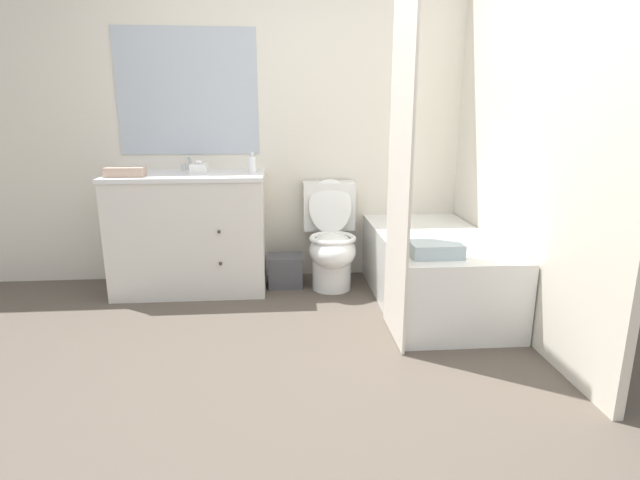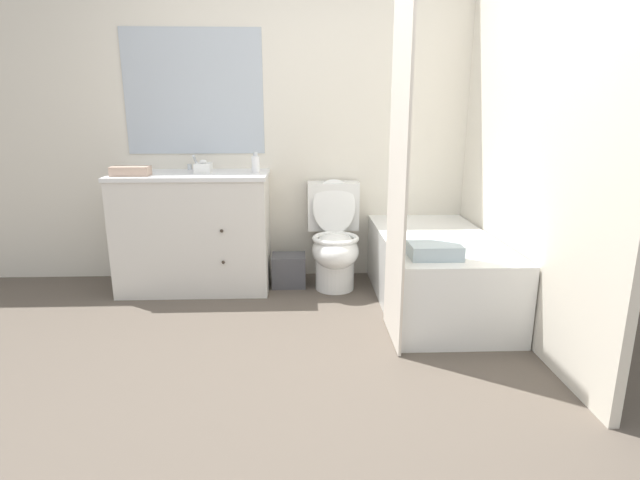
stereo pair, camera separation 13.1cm
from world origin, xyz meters
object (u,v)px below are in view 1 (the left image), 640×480
Objects in this scene: vanity_cabinet at (190,231)px; wastebasket at (285,271)px; tissue_box at (199,168)px; hand_towel_folded at (125,172)px; sink_faucet at (191,166)px; bathtub at (433,269)px; soap_dispenser at (252,164)px; toilet at (331,240)px; bath_towel_folded at (436,250)px.

vanity_cabinet reaches higher than wastebasket.
tissue_box is 0.51m from hand_towel_folded.
tissue_box is 0.51× the size of hand_towel_folded.
sink_faucet is 1.98m from bathtub.
tissue_box is (0.09, -0.21, 0.00)m from sink_faucet.
wastebasket is 1.01m from tissue_box.
soap_dispenser is (0.38, 0.01, 0.03)m from tissue_box.
sink_faucet is at bearing 167.52° from toilet.
vanity_cabinet is 0.48m from tissue_box.
soap_dispenser reaches higher than bath_towel_folded.
hand_towel_folded reaches higher than wastebasket.
hand_towel_folded is at bearing -159.95° from vanity_cabinet.
vanity_cabinet is 4.27× the size of hand_towel_folded.
bathtub is (1.75, -0.44, -0.20)m from vanity_cabinet.
vanity_cabinet is 0.78× the size of bathtub.
toilet reaches higher than bathtub.
vanity_cabinet is 0.69m from soap_dispenser.
toilet is 0.57× the size of bathtub.
bath_towel_folded is at bearing -35.98° from sink_faucet.
vanity_cabinet is 1.81m from bathtub.
sink_faucet is 2.00m from bath_towel_folded.
soap_dispenser is 1.53m from bath_towel_folded.
hand_towel_folded is at bearing -170.29° from soap_dispenser.
soap_dispenser reaches higher than wastebasket.
bathtub is (1.75, -0.64, -0.67)m from sink_faucet.
sink_faucet is at bearing 164.28° from wastebasket.
bathtub is 1.84m from tissue_box.
vanity_cabinet is at bearing 178.15° from toilet.
tissue_box reaches higher than bath_towel_folded.
sink_faucet is at bearing 159.73° from bathtub.
bath_towel_folded is (1.98, -0.81, -0.38)m from hand_towel_folded.
sink_faucet is at bearing 90.00° from vanity_cabinet.
soap_dispenser is 0.57× the size of hand_towel_folded.
soap_dispenser is at bearing 1.63° from tissue_box.
tissue_box is at bearing -179.34° from wastebasket.
wastebasket is at bearing 132.67° from bath_towel_folded.
bathtub is 1.52m from soap_dispenser.
bathtub is 1.13m from wastebasket.
wastebasket is 0.98× the size of hand_towel_folded.
tissue_box reaches higher than vanity_cabinet.
bathtub reaches higher than wastebasket.
bathtub is at bearing 73.20° from bath_towel_folded.
vanity_cabinet is at bearing -90.00° from sink_faucet.
toilet is 1.07m from bath_towel_folded.
bath_towel_folded is (1.11, -0.96, -0.41)m from soap_dispenser.
sink_faucet reaches higher than bathtub.
soap_dispenser is (-0.23, 0.00, 0.83)m from wastebasket.
sink_faucet is 0.52m from soap_dispenser.
tissue_box is at bearing 15.86° from hand_towel_folded.
bath_towel_folded is at bearing -106.80° from bathtub.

